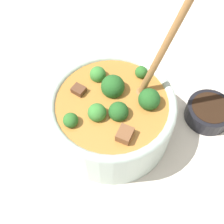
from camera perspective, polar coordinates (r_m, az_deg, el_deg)
name	(u,v)px	position (r m, az deg, el deg)	size (l,w,h in m)	color
ground_plane	(112,130)	(0.59, 0.00, -3.70)	(4.00, 4.00, 0.00)	silver
stew_bowl	(112,114)	(0.54, 0.06, -0.39)	(0.24, 0.24, 0.29)	#B2C6BC
condiment_bowl	(209,112)	(0.63, 19.07, 0.06)	(0.10, 0.10, 0.04)	black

